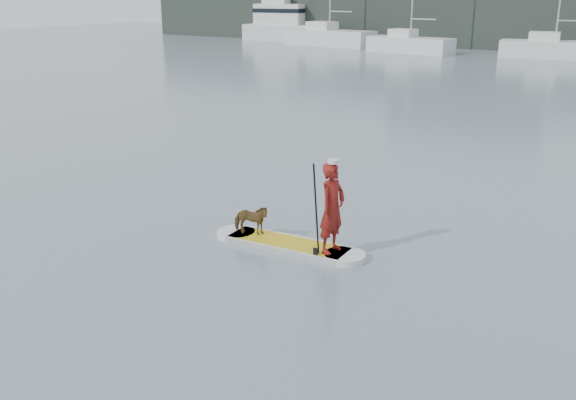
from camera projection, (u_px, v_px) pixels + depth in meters
The scene contains 10 objects.
ground at pixel (43, 277), 11.50m from camera, with size 140.00×140.00×0.00m, color slate.
paddleboard at pixel (288, 245), 12.82m from camera, with size 3.29×0.97×0.12m.
paddler at pixel (332, 208), 12.08m from camera, with size 0.64×0.42×1.75m, color maroon.
white_cap at pixel (333, 161), 11.80m from camera, with size 0.22×0.22×0.07m, color silver.
dog at pixel (251, 220), 13.11m from camera, with size 0.34×0.75×0.63m, color #52361C.
paddle at pixel (316, 221), 11.96m from camera, with size 0.10×0.30×2.00m.
sailboat_b at pixel (329, 36), 58.95m from camera, with size 9.09×3.85×13.09m.
sailboat_c at pixel (409, 44), 52.26m from camera, with size 7.23×3.12×10.07m.
sailboat_d at pixel (553, 47), 47.94m from camera, with size 8.04×3.66×11.42m.
motor_yacht_b at pixel (285, 24), 64.33m from camera, with size 9.33×4.35×5.92m.
Camera 1 is at (9.44, -6.36, 4.91)m, focal length 40.00 mm.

